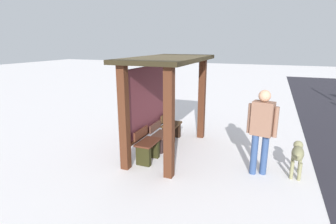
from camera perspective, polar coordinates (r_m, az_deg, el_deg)
The scene contains 7 objects.
ground_plane at distance 6.98m, azimuth 0.15°, elevation -8.25°, with size 60.00×60.00×0.00m, color white.
bus_shelter at distance 6.56m, azimuth -1.09°, elevation 5.88°, with size 3.09×1.54×2.40m.
bench_left_inside at distance 6.29m, azimuth -4.49°, elevation -7.80°, with size 0.68×0.39×0.77m.
bench_center_inside at distance 6.96m, azimuth -1.67°, elevation -5.80°, with size 0.68×0.36×0.70m.
bench_right_inside at distance 7.63m, azimuth 0.66°, elevation -3.68°, with size 0.68×0.41×0.76m.
person_walking at distance 5.75m, azimuth 19.61°, elevation -2.84°, with size 0.34×0.61×1.82m.
dog at distance 6.21m, azimuth 26.18°, elevation -8.15°, with size 0.87×0.28×0.66m.
Camera 1 is at (-5.98, -2.36, 2.73)m, focal length 28.23 mm.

